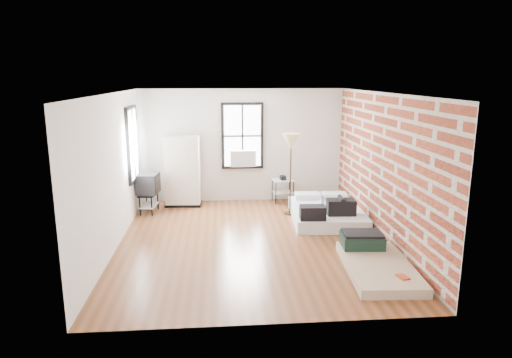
{
  "coord_description": "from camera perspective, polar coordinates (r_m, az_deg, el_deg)",
  "views": [
    {
      "loc": [
        -0.6,
        -8.24,
        3.1
      ],
      "look_at": [
        0.11,
        0.3,
        1.16
      ],
      "focal_mm": 32.0,
      "sensor_mm": 36.0,
      "label": 1
    }
  ],
  "objects": [
    {
      "name": "mattress_bare",
      "position": [
        7.89,
        14.57,
        -9.79
      ],
      "size": [
        1.15,
        2.01,
        0.42
      ],
      "rotation": [
        0.0,
        0.0,
        -0.07
      ],
      "color": "tan",
      "rests_on": "ground"
    },
    {
      "name": "floor_lamp",
      "position": [
        10.18,
        4.4,
        4.25
      ],
      "size": [
        0.4,
        0.4,
        1.85
      ],
      "color": "black",
      "rests_on": "ground"
    },
    {
      "name": "tv_stand",
      "position": [
        10.73,
        -13.31,
        -0.75
      ],
      "size": [
        0.52,
        0.69,
        0.92
      ],
      "rotation": [
        0.0,
        0.0,
        -0.13
      ],
      "color": "black",
      "rests_on": "ground"
    },
    {
      "name": "mattress_main",
      "position": [
        10.15,
        8.79,
        -4.1
      ],
      "size": [
        1.61,
        2.11,
        0.65
      ],
      "rotation": [
        0.0,
        0.0,
        -0.06
      ],
      "color": "white",
      "rests_on": "ground"
    },
    {
      "name": "room_shell",
      "position": [
        8.75,
        0.73,
        3.81
      ],
      "size": [
        5.02,
        6.02,
        2.8
      ],
      "color": "silver",
      "rests_on": "ground"
    },
    {
      "name": "wardrobe",
      "position": [
        11.15,
        -9.16,
        0.97
      ],
      "size": [
        0.89,
        0.54,
        1.71
      ],
      "rotation": [
        0.0,
        0.0,
        -0.06
      ],
      "color": "black",
      "rests_on": "ground"
    },
    {
      "name": "ground",
      "position": [
        8.82,
        -0.59,
        -7.8
      ],
      "size": [
        6.0,
        6.0,
        0.0
      ],
      "primitive_type": "plane",
      "color": "#5A3217",
      "rests_on": "ground"
    },
    {
      "name": "side_table",
      "position": [
        11.38,
        3.38,
        -0.67
      ],
      "size": [
        0.57,
        0.48,
        0.68
      ],
      "rotation": [
        0.0,
        0.0,
        0.14
      ],
      "color": "black",
      "rests_on": "ground"
    }
  ]
}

